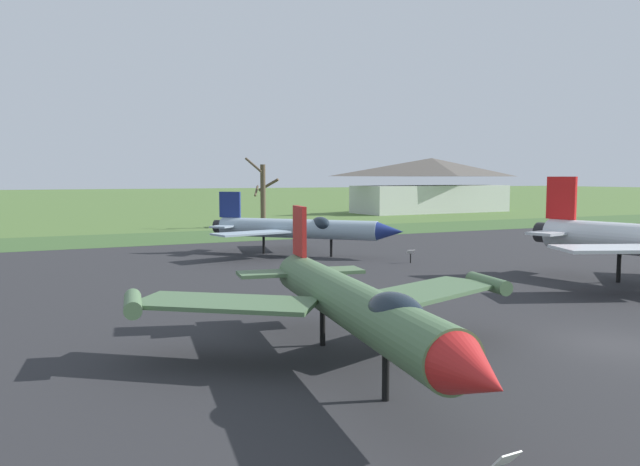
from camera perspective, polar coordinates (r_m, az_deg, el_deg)
ground_plane at (r=23.01m, az=25.41°, el=-9.38°), size 600.00×600.00×0.00m
asphalt_apron at (r=33.30m, az=6.60°, el=-4.48°), size 82.51×46.20×0.05m
grass_verge_strip at (r=59.81m, az=-8.30°, el=-0.23°), size 142.51×12.00×0.06m
jet_fighter_front_left at (r=17.62m, az=3.01°, el=-6.51°), size 12.62×14.34×4.52m
jet_fighter_rear_center at (r=43.83m, az=-1.85°, el=0.45°), size 12.33×12.35×4.53m
info_placard_rear_center at (r=40.44m, az=8.36°, el=-2.02°), size 0.53×0.36×0.91m
bare_tree_center at (r=69.38m, az=-5.31°, el=3.72°), size 3.76×3.71×7.80m
visitor_building at (r=101.12m, az=10.24°, el=4.35°), size 27.28×10.38×8.69m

